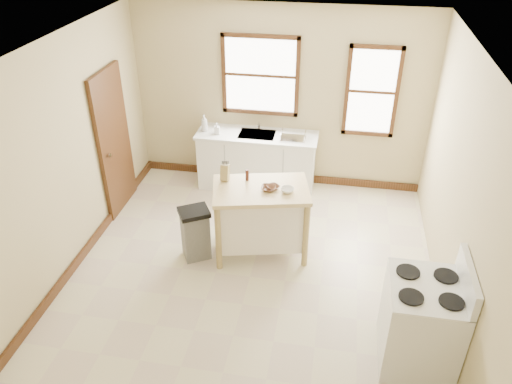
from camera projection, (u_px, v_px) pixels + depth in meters
floor at (250, 277)px, 6.22m from camera, size 5.00×5.00×0.00m
ceiling at (248, 53)px, 4.75m from camera, size 5.00×5.00×0.00m
wall_back at (280, 99)px, 7.58m from camera, size 4.50×0.04×2.80m
wall_left at (60, 163)px, 5.82m from camera, size 0.04×5.00×2.80m
wall_right at (463, 199)px, 5.15m from camera, size 0.04×5.00×2.80m
window_main at (260, 75)px, 7.43m from camera, size 1.17×0.06×1.22m
window_side at (372, 92)px, 7.26m from camera, size 0.77×0.06×1.37m
door_left at (114, 142)px, 7.09m from camera, size 0.06×0.90×2.10m
baseboard_back at (278, 176)px, 8.26m from camera, size 4.50×0.04×0.12m
baseboard_left at (83, 253)px, 6.52m from camera, size 0.04×5.00×0.12m
sink_counter at (257, 161)px, 7.87m from camera, size 1.86×0.62×0.92m
faucet at (259, 123)px, 7.72m from camera, size 0.03×0.03×0.22m
soap_bottle_a at (204, 123)px, 7.66m from camera, size 0.11×0.11×0.26m
soap_bottle_b at (217, 128)px, 7.59m from camera, size 0.09×0.09×0.18m
dish_rack at (293, 136)px, 7.46m from camera, size 0.45×0.40×0.09m
kitchen_island at (261, 220)px, 6.42m from camera, size 1.32×1.00×0.97m
knife_block at (225, 173)px, 6.29m from camera, size 0.10×0.10×0.20m
pepper_grinder at (247, 175)px, 6.30m from camera, size 0.04×0.04×0.15m
bowl_a at (268, 188)px, 6.12m from camera, size 0.18×0.18×0.04m
bowl_b at (273, 187)px, 6.16m from camera, size 0.22×0.22×0.04m
bowl_c at (287, 190)px, 6.08m from camera, size 0.19×0.19×0.05m
trash_bin at (195, 233)px, 6.39m from camera, size 0.47×0.45×0.72m
gas_stove at (422, 314)px, 4.85m from camera, size 0.77×0.78×1.23m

